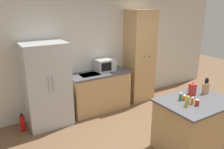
# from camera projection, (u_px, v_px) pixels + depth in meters

# --- Properties ---
(ground_plane) EXTENTS (14.00, 14.00, 0.00)m
(ground_plane) POSITION_uv_depth(u_px,v_px,m) (172.00, 146.00, 3.94)
(ground_plane) COLOR brown
(wall_back) EXTENTS (7.20, 0.06, 2.60)m
(wall_back) POSITION_uv_depth(u_px,v_px,m) (107.00, 53.00, 5.44)
(wall_back) COLOR beige
(wall_back) RESTS_ON ground_plane
(refrigerator) EXTENTS (0.87, 0.69, 1.74)m
(refrigerator) POSITION_uv_depth(u_px,v_px,m) (47.00, 85.00, 4.46)
(refrigerator) COLOR #B7BABC
(refrigerator) RESTS_ON ground_plane
(back_counter) EXTENTS (1.45, 0.63, 0.93)m
(back_counter) POSITION_uv_depth(u_px,v_px,m) (100.00, 91.00, 5.23)
(back_counter) COLOR tan
(back_counter) RESTS_ON ground_plane
(pantry_cabinet) EXTENTS (0.68, 0.57, 2.34)m
(pantry_cabinet) POSITION_uv_depth(u_px,v_px,m) (140.00, 56.00, 5.63)
(pantry_cabinet) COLOR tan
(pantry_cabinet) RESTS_ON ground_plane
(kitchen_island) EXTENTS (1.23, 0.90, 0.91)m
(kitchen_island) POSITION_uv_depth(u_px,v_px,m) (193.00, 124.00, 3.78)
(kitchen_island) COLOR tan
(kitchen_island) RESTS_ON ground_plane
(microwave) EXTENTS (0.45, 0.37, 0.28)m
(microwave) POSITION_uv_depth(u_px,v_px,m) (105.00, 65.00, 5.22)
(microwave) COLOR #B2B5B7
(microwave) RESTS_ON back_counter
(knife_block) EXTENTS (0.11, 0.07, 0.30)m
(knife_block) POSITION_uv_depth(u_px,v_px,m) (206.00, 88.00, 3.90)
(knife_block) COLOR tan
(knife_block) RESTS_ON kitchen_island
(spice_bottle_tall_dark) EXTENTS (0.05, 0.05, 0.14)m
(spice_bottle_tall_dark) POSITION_uv_depth(u_px,v_px,m) (188.00, 100.00, 3.49)
(spice_bottle_tall_dark) COLOR gold
(spice_bottle_tall_dark) RESTS_ON kitchen_island
(spice_bottle_short_red) EXTENTS (0.05, 0.05, 0.13)m
(spice_bottle_short_red) POSITION_uv_depth(u_px,v_px,m) (181.00, 97.00, 3.63)
(spice_bottle_short_red) COLOR #337033
(spice_bottle_short_red) RESTS_ON kitchen_island
(spice_bottle_amber_oil) EXTENTS (0.06, 0.06, 0.10)m
(spice_bottle_amber_oil) POSITION_uv_depth(u_px,v_px,m) (197.00, 103.00, 3.44)
(spice_bottle_amber_oil) COLOR #B2281E
(spice_bottle_amber_oil) RESTS_ON kitchen_island
(spice_bottle_green_herb) EXTENTS (0.05, 0.05, 0.11)m
(spice_bottle_green_herb) POSITION_uv_depth(u_px,v_px,m) (192.00, 101.00, 3.50)
(spice_bottle_green_herb) COLOR orange
(spice_bottle_green_herb) RESTS_ON kitchen_island
(spice_bottle_pale_salt) EXTENTS (0.05, 0.05, 0.11)m
(spice_bottle_pale_salt) POSITION_uv_depth(u_px,v_px,m) (187.00, 104.00, 3.40)
(spice_bottle_pale_salt) COLOR gold
(spice_bottle_pale_salt) RESTS_ON kitchen_island
(spice_bottle_orange_cap) EXTENTS (0.06, 0.06, 0.09)m
(spice_bottle_orange_cap) POSITION_uv_depth(u_px,v_px,m) (184.00, 98.00, 3.64)
(spice_bottle_orange_cap) COLOR orange
(spice_bottle_orange_cap) RESTS_ON kitchen_island
(kettle) EXTENTS (0.14, 0.14, 0.23)m
(kettle) POSITION_uv_depth(u_px,v_px,m) (192.00, 89.00, 3.85)
(kettle) COLOR #B72D28
(kettle) RESTS_ON kitchen_island
(fire_extinguisher) EXTENTS (0.10, 0.10, 0.39)m
(fire_extinguisher) POSITION_uv_depth(u_px,v_px,m) (23.00, 123.00, 4.38)
(fire_extinguisher) COLOR red
(fire_extinguisher) RESTS_ON ground_plane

